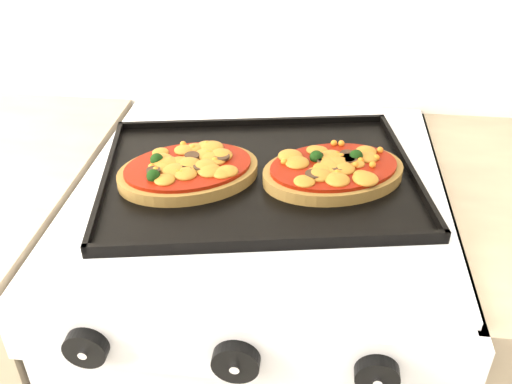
# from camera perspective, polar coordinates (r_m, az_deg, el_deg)

# --- Properties ---
(stove) EXTENTS (0.60, 0.60, 0.91)m
(stove) POSITION_cam_1_polar(r_m,az_deg,el_deg) (1.24, 0.45, -16.72)
(stove) COLOR silver
(stove) RESTS_ON floor
(control_panel) EXTENTS (0.60, 0.02, 0.09)m
(control_panel) POSITION_cam_1_polar(r_m,az_deg,el_deg) (0.73, -2.11, -15.39)
(control_panel) COLOR silver
(control_panel) RESTS_ON stove
(knob_left) EXTENTS (0.06, 0.02, 0.06)m
(knob_left) POSITION_cam_1_polar(r_m,az_deg,el_deg) (0.76, -16.64, -14.72)
(knob_left) COLOR black
(knob_left) RESTS_ON control_panel
(knob_center) EXTENTS (0.06, 0.02, 0.06)m
(knob_center) POSITION_cam_1_polar(r_m,az_deg,el_deg) (0.72, -2.03, -16.61)
(knob_center) COLOR black
(knob_center) RESTS_ON control_panel
(knob_right) EXTENTS (0.05, 0.02, 0.05)m
(knob_right) POSITION_cam_1_polar(r_m,az_deg,el_deg) (0.72, 12.00, -17.44)
(knob_right) COLOR black
(knob_right) RESTS_ON control_panel
(baking_tray) EXTENTS (0.56, 0.45, 0.02)m
(baking_tray) POSITION_cam_1_polar(r_m,az_deg,el_deg) (0.92, 0.35, 1.81)
(baking_tray) COLOR black
(baking_tray) RESTS_ON stove
(pizza_left) EXTENTS (0.27, 0.24, 0.03)m
(pizza_left) POSITION_cam_1_polar(r_m,az_deg,el_deg) (0.91, -6.77, 2.25)
(pizza_left) COLOR brown
(pizza_left) RESTS_ON baking_tray
(pizza_right) EXTENTS (0.27, 0.23, 0.03)m
(pizza_right) POSITION_cam_1_polar(r_m,az_deg,el_deg) (0.91, 7.76, 2.21)
(pizza_right) COLOR brown
(pizza_right) RESTS_ON baking_tray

